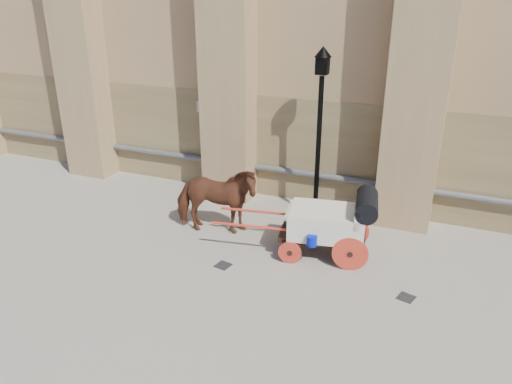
% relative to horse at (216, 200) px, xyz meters
% --- Properties ---
extents(ground, '(90.00, 90.00, 0.00)m').
position_rel_horse_xyz_m(ground, '(0.31, -1.27, -0.90)').
color(ground, gray).
rests_on(ground, ground).
extents(horse, '(2.31, 1.46, 1.81)m').
position_rel_horse_xyz_m(horse, '(0.00, 0.00, 0.00)').
color(horse, brown).
rests_on(horse, ground).
extents(carriage, '(3.85, 1.61, 1.63)m').
position_rel_horse_xyz_m(carriage, '(2.99, -0.03, -0.02)').
color(carriage, black).
rests_on(carriage, ground).
extents(street_lamp, '(0.42, 0.42, 4.51)m').
position_rel_horse_xyz_m(street_lamp, '(2.07, 1.85, 1.51)').
color(street_lamp, black).
rests_on(street_lamp, ground).
extents(drain_grate_near, '(0.38, 0.38, 0.01)m').
position_rel_horse_xyz_m(drain_grate_near, '(0.85, -1.40, -0.90)').
color(drain_grate_near, black).
rests_on(drain_grate_near, ground).
extents(drain_grate_far, '(0.40, 0.40, 0.01)m').
position_rel_horse_xyz_m(drain_grate_far, '(4.85, -1.12, -0.90)').
color(drain_grate_far, black).
rests_on(drain_grate_far, ground).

